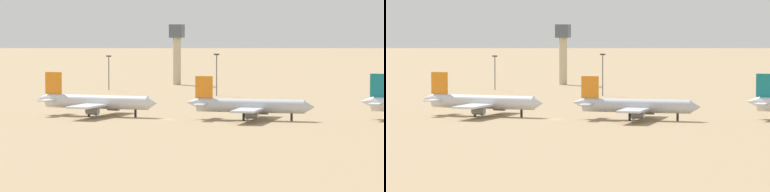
% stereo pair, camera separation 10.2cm
% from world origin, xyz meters
% --- Properties ---
extents(ground, '(4000.00, 4000.00, 0.00)m').
position_xyz_m(ground, '(0.00, 0.00, 0.00)').
color(ground, '#9E8460').
extents(ridge_far_west, '(253.34, 230.55, 67.34)m').
position_xyz_m(ridge_far_west, '(-511.31, 1134.13, 33.67)').
color(ridge_far_west, slate).
rests_on(ridge_far_west, ground).
extents(parked_jet_orange_3, '(35.18, 29.79, 11.62)m').
position_xyz_m(parked_jet_orange_3, '(-21.38, 5.72, 3.81)').
color(parked_jet_orange_3, silver).
rests_on(parked_jet_orange_3, ground).
extents(parked_jet_orange_4, '(33.79, 28.35, 11.17)m').
position_xyz_m(parked_jet_orange_4, '(20.71, 3.06, 3.66)').
color(parked_jet_orange_4, silver).
rests_on(parked_jet_orange_4, ground).
extents(control_tower, '(5.20, 5.20, 23.70)m').
position_xyz_m(control_tower, '(-34.77, 151.51, 14.30)').
color(control_tower, '#C6B793').
rests_on(control_tower, ground).
extents(light_pole_west, '(1.80, 0.50, 12.58)m').
position_xyz_m(light_pole_west, '(-51.16, 114.06, 7.44)').
color(light_pole_west, '#59595E').
rests_on(light_pole_west, ground).
extents(light_pole_east, '(1.80, 0.50, 14.20)m').
position_xyz_m(light_pole_east, '(-6.45, 92.18, 8.29)').
color(light_pole_east, '#59595E').
rests_on(light_pole_east, ground).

